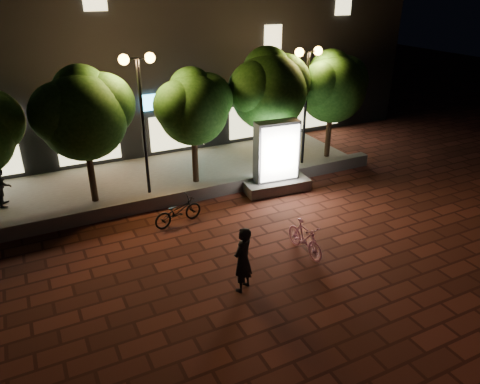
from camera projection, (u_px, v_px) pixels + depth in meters
ground at (245, 250)px, 13.79m from camera, size 80.00×80.00×0.00m
retaining_wall at (197, 193)px, 16.93m from camera, size 16.00×0.45×0.50m
sidewalk at (176, 175)px, 19.04m from camera, size 16.00×5.00×0.08m
building_block at (126, 36)px, 22.19m from camera, size 28.00×8.12×11.30m
tree_left at (83, 111)px, 15.36m from camera, size 3.60×3.00×4.89m
tree_mid at (193, 104)px, 17.07m from camera, size 3.24×2.70×4.50m
tree_right at (269, 87)px, 18.25m from camera, size 3.72×3.10×5.07m
tree_far_right at (333, 84)px, 19.63m from camera, size 3.48×2.90×4.76m
street_lamp_left at (140, 90)px, 15.69m from camera, size 1.26×0.36×5.18m
street_lamp_right at (307, 76)px, 18.56m from camera, size 1.26×0.36×4.98m
ad_kiosk at (276, 163)px, 17.33m from camera, size 2.66×1.50×2.77m
scooter_pink at (305, 238)px, 13.45m from camera, size 0.52×1.71×1.02m
rider at (243, 260)px, 11.67m from camera, size 0.81×0.73×1.85m
scooter_parked at (178, 211)px, 15.11m from camera, size 1.85×0.95×0.92m
pedestrian at (2, 184)px, 16.08m from camera, size 0.71×0.86×1.62m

